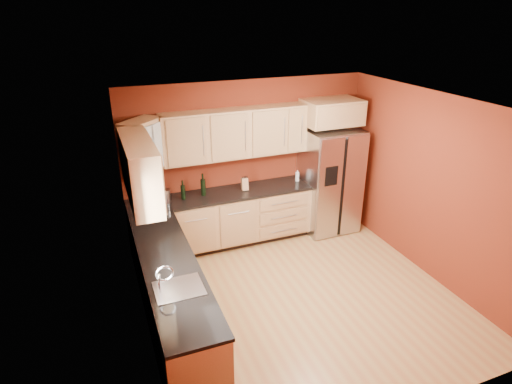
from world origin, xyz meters
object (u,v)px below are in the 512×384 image
refrigerator (329,180)px  wine_bottle_a (203,184)px  canister_left (151,200)px  soap_dispenser (297,176)px  knife_block (245,184)px

refrigerator → wine_bottle_a: 2.19m
canister_left → wine_bottle_a: wine_bottle_a is taller
canister_left → wine_bottle_a: bearing=8.4°
wine_bottle_a → soap_dispenser: size_ratio=1.85×
canister_left → wine_bottle_a: 0.84m
refrigerator → knife_block: (-1.51, 0.08, 0.13)m
refrigerator → wine_bottle_a: (-2.18, 0.12, 0.21)m
knife_block → soap_dispenser: size_ratio=1.04×
canister_left → knife_block: size_ratio=1.04×
knife_block → refrigerator: bearing=2.7°
refrigerator → wine_bottle_a: refrigerator is taller
refrigerator → wine_bottle_a: bearing=176.9°
canister_left → wine_bottle_a: (0.82, 0.12, 0.07)m
refrigerator → knife_block: bearing=177.1°
canister_left → wine_bottle_a: size_ratio=0.58×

